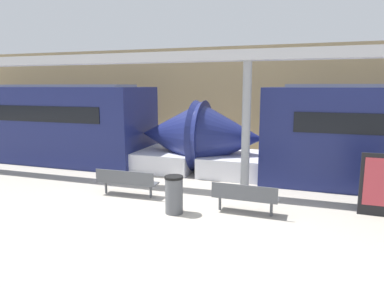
{
  "coord_description": "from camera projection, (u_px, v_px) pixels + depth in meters",
  "views": [
    {
      "loc": [
        2.93,
        -6.98,
        3.15
      ],
      "look_at": [
        -0.28,
        2.76,
        1.4
      ],
      "focal_mm": 32.0,
      "sensor_mm": 36.0,
      "label": 1
    }
  ],
  "objects": [
    {
      "name": "ground_plane",
      "position": [
        167.0,
        223.0,
        7.97
      ],
      "size": [
        60.0,
        60.0,
        0.0
      ],
      "primitive_type": "plane",
      "color": "#A8A093"
    },
    {
      "name": "station_wall",
      "position": [
        241.0,
        99.0,
        16.45
      ],
      "size": [
        56.0,
        0.2,
        5.0
      ],
      "primitive_type": "cube",
      "color": "tan",
      "rests_on": "ground_plane"
    },
    {
      "name": "train_right",
      "position": [
        32.0,
        124.0,
        15.02
      ],
      "size": [
        15.65,
        2.93,
        3.2
      ],
      "color": "navy",
      "rests_on": "ground_plane"
    },
    {
      "name": "bench_near",
      "position": [
        245.0,
        196.0,
        8.44
      ],
      "size": [
        1.64,
        0.48,
        0.78
      ],
      "rotation": [
        0.0,
        0.0,
        -0.03
      ],
      "color": "#4C4F54",
      "rests_on": "ground_plane"
    },
    {
      "name": "bench_far",
      "position": [
        126.0,
        180.0,
        9.8
      ],
      "size": [
        1.81,
        0.47,
        0.78
      ],
      "rotation": [
        0.0,
        0.0,
        0.02
      ],
      "color": "#4C4F54",
      "rests_on": "ground_plane"
    },
    {
      "name": "trash_bin",
      "position": [
        174.0,
        195.0,
        8.5
      ],
      "size": [
        0.47,
        0.47,
        0.95
      ],
      "color": "#4C4F54",
      "rests_on": "ground_plane"
    },
    {
      "name": "support_column_near",
      "position": [
        246.0,
        131.0,
        9.57
      ],
      "size": [
        0.24,
        0.24,
        3.82
      ],
      "primitive_type": "cylinder",
      "color": "gray",
      "rests_on": "ground_plane"
    },
    {
      "name": "canopy_beam",
      "position": [
        248.0,
        55.0,
        9.23
      ],
      "size": [
        28.0,
        0.6,
        0.28
      ],
      "primitive_type": "cube",
      "color": "#B7B7BC",
      "rests_on": "support_column_near"
    }
  ]
}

